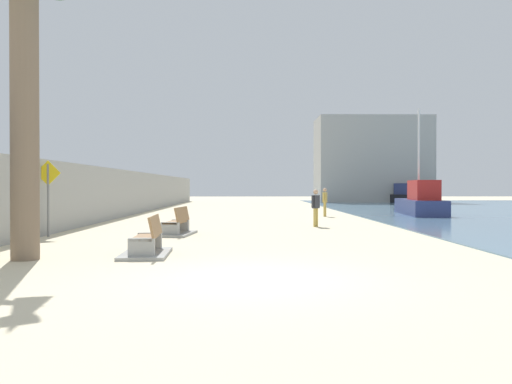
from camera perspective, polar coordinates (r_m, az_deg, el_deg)
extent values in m
plane|color=beige|center=(27.29, -0.52, -2.94)|extent=(120.00, 120.00, 0.00)
cube|color=#9E9E99|center=(28.23, -15.93, -0.18)|extent=(0.80, 64.00, 2.63)
cylinder|color=#7A6651|center=(12.92, -24.58, 7.63)|extent=(0.63, 0.63, 6.56)
cube|color=#9E9E99|center=(12.11, -12.76, -6.24)|extent=(0.61, 0.23, 0.50)
cube|color=#9E9E99|center=(13.48, -11.85, -5.54)|extent=(0.61, 0.23, 0.50)
cube|color=#997047|center=(12.77, -12.28, -4.97)|extent=(0.59, 1.63, 0.06)
cube|color=#997047|center=(12.72, -11.26, -3.72)|extent=(0.25, 1.61, 0.50)
cube|color=#9E9E99|center=(12.82, -12.28, -6.79)|extent=(1.22, 2.16, 0.08)
cube|color=#9E9E99|center=(17.29, -9.63, -4.18)|extent=(0.62, 0.27, 0.50)
cube|color=#9E9E99|center=(18.63, -8.48, -3.83)|extent=(0.62, 0.27, 0.50)
cube|color=#997047|center=(17.94, -9.03, -3.36)|extent=(0.68, 1.65, 0.06)
cube|color=#997047|center=(17.87, -8.32, -2.47)|extent=(0.34, 1.61, 0.50)
cube|color=#9E9E99|center=(17.98, -9.03, -4.66)|extent=(1.33, 2.21, 0.08)
cylinder|color=gold|center=(21.53, 6.84, -2.86)|extent=(0.12, 0.12, 0.78)
cylinder|color=gold|center=(21.43, 6.63, -2.87)|extent=(0.12, 0.12, 0.78)
cube|color=#333338|center=(21.45, 6.74, -1.09)|extent=(0.35, 0.35, 0.55)
sphere|color=tan|center=(21.44, 6.74, 0.00)|extent=(0.21, 0.21, 0.21)
cylinder|color=#333338|center=(21.63, 7.09, -1.01)|extent=(0.09, 0.09, 0.50)
cylinder|color=#333338|center=(21.28, 6.38, -1.03)|extent=(0.09, 0.09, 0.50)
cylinder|color=gold|center=(28.75, 7.71, -1.97)|extent=(0.12, 0.12, 0.80)
cylinder|color=gold|center=(28.87, 7.80, -1.96)|extent=(0.12, 0.12, 0.80)
cube|color=gold|center=(28.79, 7.76, -0.60)|extent=(0.31, 0.37, 0.57)
sphere|color=tan|center=(28.78, 7.76, 0.24)|extent=(0.22, 0.22, 0.22)
cylinder|color=gold|center=(28.58, 7.62, -0.55)|extent=(0.09, 0.09, 0.51)
cylinder|color=gold|center=(28.99, 7.90, -0.53)|extent=(0.09, 0.09, 0.51)
cube|color=black|center=(54.17, 15.97, -0.71)|extent=(3.87, 6.41, 0.86)
cube|color=navy|center=(53.43, 16.61, 0.34)|extent=(2.08, 2.98, 1.13)
cube|color=navy|center=(31.57, 17.94, -1.61)|extent=(2.53, 6.53, 0.89)
cube|color=red|center=(30.62, 18.33, 0.21)|extent=(1.59, 2.93, 1.13)
cylinder|color=silver|center=(31.92, 17.84, 4.09)|extent=(0.12, 0.12, 5.44)
cylinder|color=slate|center=(18.41, -22.35, -0.88)|extent=(0.08, 0.08, 2.45)
cube|color=yellow|center=(18.41, -22.36, 1.99)|extent=(0.85, 0.03, 0.85)
cube|color=#9E9E99|center=(56.90, 12.89, 3.51)|extent=(12.00, 6.00, 9.19)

